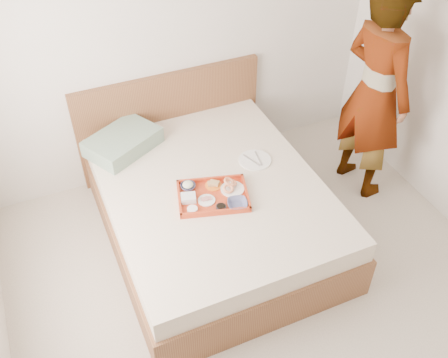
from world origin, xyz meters
TOP-DOWN VIEW (x-y plane):
  - ground at (0.00, 0.00)m, footprint 3.50×4.00m
  - wall_back at (0.00, 2.00)m, footprint 3.50×0.01m
  - bed at (-0.11, 1.00)m, footprint 1.65×2.00m
  - headboard at (-0.11, 1.97)m, footprint 1.65×0.06m
  - pillow at (-0.60, 1.69)m, footprint 0.67×0.60m
  - tray at (-0.16, 0.87)m, footprint 0.58×0.49m
  - prawn_plate at (-0.00, 0.88)m, footprint 0.21×0.21m
  - navy_bowl_big at (-0.04, 0.71)m, footprint 0.18×0.18m
  - sauce_dish at (-0.16, 0.73)m, footprint 0.09×0.09m
  - meat_plate at (-0.22, 0.84)m, footprint 0.15×0.15m
  - bread_plate at (-0.11, 0.97)m, footprint 0.15×0.15m
  - salad_bowl at (-0.29, 1.02)m, footprint 0.14×0.14m
  - plastic_tub at (-0.34, 0.90)m, footprint 0.13×0.11m
  - cheese_round at (-0.35, 0.79)m, footprint 0.09×0.09m
  - dinner_plate at (0.31, 1.13)m, footprint 0.26×0.26m
  - person at (1.32, 1.08)m, footprint 0.53×0.73m

SIDE VIEW (x-z plane):
  - ground at x=0.00m, z-range -0.01..0.01m
  - bed at x=-0.11m, z-range 0.00..0.53m
  - headboard at x=-0.11m, z-range 0.00..0.95m
  - dinner_plate at x=0.31m, z-range 0.53..0.54m
  - meat_plate at x=-0.22m, z-range 0.54..0.55m
  - bread_plate at x=-0.11m, z-range 0.54..0.55m
  - prawn_plate at x=0.00m, z-range 0.54..0.55m
  - tray at x=-0.16m, z-range 0.53..0.58m
  - cheese_round at x=-0.35m, z-range 0.54..0.57m
  - sauce_dish at x=-0.16m, z-range 0.54..0.57m
  - salad_bowl at x=-0.29m, z-range 0.54..0.58m
  - navy_bowl_big at x=-0.04m, z-range 0.54..0.58m
  - plastic_tub at x=-0.34m, z-range 0.54..0.59m
  - pillow at x=-0.60m, z-range 0.53..0.66m
  - person at x=1.32m, z-range 0.00..1.84m
  - wall_back at x=0.00m, z-range 0.00..2.60m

